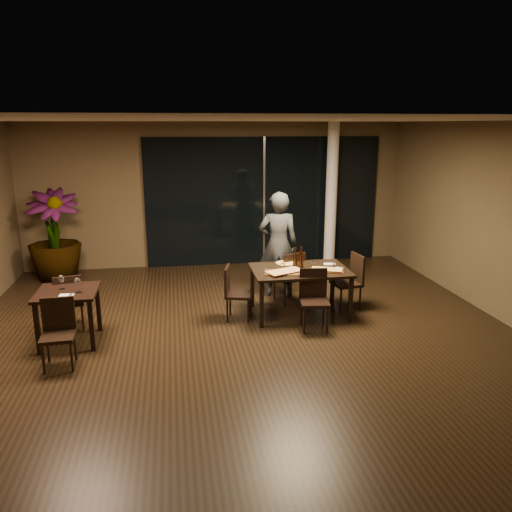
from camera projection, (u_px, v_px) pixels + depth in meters
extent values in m
plane|color=black|center=(245.00, 339.00, 7.08)|extent=(8.00, 8.00, 0.00)
cube|color=#4D3F29|center=(217.00, 195.00, 10.56)|extent=(8.00, 0.10, 3.00)
cube|color=#4D3F29|center=(345.00, 387.00, 2.84)|extent=(8.00, 0.10, 3.00)
cube|color=silver|center=(243.00, 118.00, 6.31)|extent=(8.00, 8.00, 0.04)
cube|color=black|center=(264.00, 201.00, 10.67)|extent=(5.00, 0.06, 2.70)
cylinder|color=white|center=(331.00, 195.00, 10.56)|extent=(0.24, 0.24, 3.00)
cube|color=black|center=(300.00, 270.00, 7.82)|extent=(1.50, 1.00, 0.04)
cube|color=black|center=(262.00, 305.00, 7.38)|extent=(0.06, 0.06, 0.71)
cube|color=black|center=(351.00, 300.00, 7.60)|extent=(0.06, 0.06, 0.71)
cube|color=black|center=(252.00, 287.00, 8.22)|extent=(0.06, 0.06, 0.71)
cube|color=black|center=(333.00, 282.00, 8.44)|extent=(0.06, 0.06, 0.71)
cube|color=black|center=(67.00, 292.00, 6.79)|extent=(0.80, 0.80, 0.04)
cube|color=black|center=(38.00, 329.00, 6.51)|extent=(0.06, 0.06, 0.71)
cube|color=black|center=(92.00, 326.00, 6.62)|extent=(0.06, 0.06, 0.71)
cube|color=black|center=(49.00, 311.00, 7.16)|extent=(0.06, 0.06, 0.71)
cube|color=black|center=(98.00, 308.00, 7.27)|extent=(0.06, 0.06, 0.71)
cube|color=black|center=(288.00, 278.00, 8.46)|extent=(0.52, 0.52, 0.05)
cylinder|color=black|center=(291.00, 285.00, 8.74)|extent=(0.03, 0.03, 0.42)
cylinder|color=black|center=(274.00, 288.00, 8.58)|extent=(0.03, 0.03, 0.42)
cylinder|color=black|center=(302.00, 291.00, 8.45)|extent=(0.03, 0.03, 0.42)
cylinder|color=black|center=(285.00, 294.00, 8.30)|extent=(0.03, 0.03, 0.42)
cube|color=black|center=(294.00, 267.00, 8.24)|extent=(0.40, 0.17, 0.47)
cube|color=black|center=(314.00, 302.00, 7.30)|extent=(0.46, 0.46, 0.05)
cylinder|color=black|center=(304.00, 320.00, 7.18)|extent=(0.03, 0.03, 0.42)
cylinder|color=black|center=(327.00, 320.00, 7.20)|extent=(0.03, 0.03, 0.42)
cylinder|color=black|center=(301.00, 312.00, 7.51)|extent=(0.03, 0.03, 0.42)
cylinder|color=black|center=(323.00, 312.00, 7.52)|extent=(0.03, 0.03, 0.42)
cube|color=black|center=(313.00, 283.00, 7.42)|extent=(0.41, 0.09, 0.47)
cube|color=black|center=(239.00, 295.00, 7.69)|extent=(0.48, 0.48, 0.04)
cylinder|color=black|center=(248.00, 311.00, 7.58)|extent=(0.03, 0.03, 0.40)
cylinder|color=black|center=(250.00, 304.00, 7.88)|extent=(0.03, 0.03, 0.40)
cylinder|color=black|center=(227.00, 310.00, 7.60)|extent=(0.03, 0.03, 0.40)
cylinder|color=black|center=(230.00, 303.00, 7.91)|extent=(0.03, 0.03, 0.40)
cube|color=black|center=(227.00, 281.00, 7.65)|extent=(0.13, 0.39, 0.44)
cube|color=black|center=(346.00, 283.00, 8.13)|extent=(0.47, 0.47, 0.05)
cylinder|color=black|center=(331.00, 294.00, 8.30)|extent=(0.03, 0.03, 0.43)
cylinder|color=black|center=(341.00, 300.00, 7.98)|extent=(0.03, 0.03, 0.43)
cylinder|color=black|center=(350.00, 292.00, 8.40)|extent=(0.03, 0.03, 0.43)
cylinder|color=black|center=(360.00, 298.00, 8.08)|extent=(0.03, 0.03, 0.43)
cube|color=black|center=(357.00, 268.00, 8.13)|extent=(0.10, 0.42, 0.48)
cube|color=black|center=(70.00, 302.00, 7.36)|extent=(0.46, 0.46, 0.04)
cylinder|color=black|center=(82.00, 310.00, 7.62)|extent=(0.03, 0.03, 0.40)
cylinder|color=black|center=(59.00, 312.00, 7.51)|extent=(0.03, 0.03, 0.40)
cylinder|color=black|center=(83.00, 317.00, 7.33)|extent=(0.03, 0.03, 0.40)
cylinder|color=black|center=(59.00, 320.00, 7.22)|extent=(0.03, 0.03, 0.40)
cube|color=black|center=(68.00, 291.00, 7.14)|extent=(0.39, 0.11, 0.45)
cube|color=black|center=(58.00, 337.00, 6.15)|extent=(0.42, 0.42, 0.05)
cylinder|color=black|center=(43.00, 359.00, 6.02)|extent=(0.03, 0.03, 0.41)
cylinder|color=black|center=(72.00, 356.00, 6.09)|extent=(0.03, 0.03, 0.41)
cylinder|color=black|center=(48.00, 348.00, 6.33)|extent=(0.03, 0.03, 0.41)
cylinder|color=black|center=(75.00, 345.00, 6.39)|extent=(0.03, 0.03, 0.41)
cube|color=black|center=(58.00, 314.00, 6.27)|extent=(0.40, 0.06, 0.45)
imported|color=#2B2D30|center=(278.00, 245.00, 8.65)|extent=(0.69, 0.51, 1.85)
imported|color=#1D4818|center=(54.00, 235.00, 9.58)|extent=(1.12, 1.12, 1.76)
cube|color=#422915|center=(285.00, 273.00, 7.60)|extent=(0.66, 0.42, 0.01)
cube|color=#432515|center=(327.00, 271.00, 7.69)|extent=(0.56, 0.41, 0.01)
cylinder|color=#A63312|center=(286.00, 263.00, 8.09)|extent=(0.31, 0.31, 0.01)
cylinder|color=white|center=(283.00, 266.00, 7.83)|extent=(0.07, 0.07, 0.08)
cylinder|color=white|center=(313.00, 264.00, 7.96)|extent=(0.07, 0.07, 0.08)
cube|color=white|center=(337.00, 268.00, 7.82)|extent=(0.19, 0.12, 0.01)
cube|color=silver|center=(330.00, 264.00, 8.05)|extent=(0.19, 0.13, 0.01)
cube|color=white|center=(66.00, 295.00, 6.59)|extent=(0.19, 0.12, 0.01)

